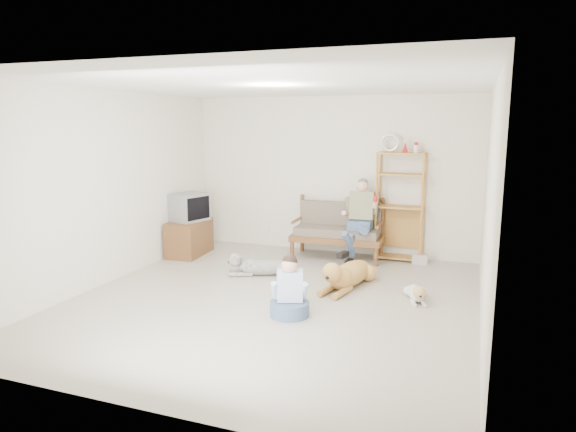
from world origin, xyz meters
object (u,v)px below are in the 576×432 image
at_px(etagere, 400,206).
at_px(tv_stand, 189,237).
at_px(golden_retriever, 347,274).
at_px(loveseat, 338,229).

xyz_separation_m(etagere, tv_stand, (-3.44, -0.89, -0.62)).
xyz_separation_m(etagere, golden_retriever, (-0.45, -1.72, -0.73)).
height_order(etagere, golden_retriever, etagere).
bearing_deg(tv_stand, etagere, 10.31).
height_order(loveseat, golden_retriever, loveseat).
height_order(loveseat, tv_stand, loveseat).
distance_m(loveseat, etagere, 1.09).
xyz_separation_m(loveseat, tv_stand, (-2.46, -0.71, -0.19)).
height_order(etagere, tv_stand, etagere).
relative_size(loveseat, tv_stand, 1.63).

